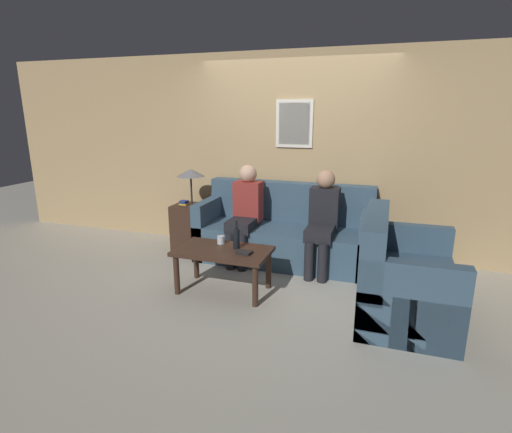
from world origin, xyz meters
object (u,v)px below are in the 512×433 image
at_px(person_right, 322,218).
at_px(person_left, 245,210).
at_px(coffee_table, 223,256).
at_px(couch_main, 285,234).
at_px(drinking_glass, 221,240).
at_px(couch_side, 402,281).
at_px(wine_bottle, 236,238).

bearing_deg(person_right, person_left, 179.51).
relative_size(coffee_table, person_right, 0.82).
height_order(couch_main, drinking_glass, couch_main).
relative_size(couch_main, person_right, 1.81).
bearing_deg(couch_side, couch_main, 53.11).
height_order(coffee_table, person_left, person_left).
xyz_separation_m(couch_side, wine_bottle, (-1.65, 0.01, 0.25)).
bearing_deg(couch_main, person_right, -21.84).
xyz_separation_m(couch_main, coffee_table, (-0.37, -1.11, 0.06)).
bearing_deg(drinking_glass, person_left, 89.71).
bearing_deg(couch_side, drinking_glass, 86.94).
relative_size(person_left, person_right, 1.02).
relative_size(couch_side, person_right, 1.04).
distance_m(couch_main, person_right, 0.63).
bearing_deg(drinking_glass, coffee_table, -60.55).
bearing_deg(wine_bottle, couch_main, 76.34).
distance_m(couch_side, wine_bottle, 1.66).
bearing_deg(coffee_table, person_left, 95.45).
bearing_deg(drinking_glass, couch_side, -3.06).
height_order(couch_main, person_right, person_right).
distance_m(drinking_glass, person_left, 0.77).
bearing_deg(person_right, drinking_glass, -142.46).
xyz_separation_m(couch_main, drinking_glass, (-0.47, -0.95, 0.18)).
height_order(drinking_glass, person_left, person_left).
height_order(couch_side, coffee_table, couch_side).
bearing_deg(person_left, drinking_glass, -90.29).
height_order(couch_main, wine_bottle, couch_main).
height_order(couch_main, couch_side, same).
height_order(couch_side, drinking_glass, couch_side).
distance_m(coffee_table, wine_bottle, 0.24).
bearing_deg(coffee_table, drinking_glass, 119.45).
height_order(wine_bottle, person_left, person_left).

